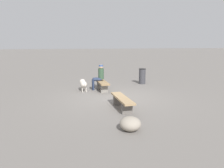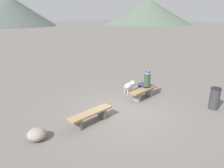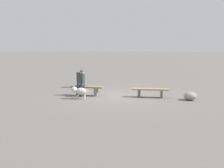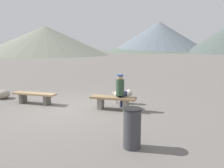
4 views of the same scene
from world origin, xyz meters
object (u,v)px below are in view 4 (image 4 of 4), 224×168
(boulder, at_px, (3,94))
(seated_person, at_px, (121,89))
(bench_right, at_px, (113,101))
(dog, at_px, (123,94))
(bench_left, at_px, (35,96))
(trash_bin, at_px, (132,128))

(boulder, bearing_deg, seated_person, -2.25)
(boulder, bearing_deg, bench_right, -3.61)
(seated_person, bearing_deg, bench_right, -153.17)
(dog, bearing_deg, bench_left, -165.72)
(bench_left, distance_m, boulder, 1.86)
(dog, xyz_separation_m, boulder, (-5.06, -0.61, -0.18))
(bench_left, distance_m, bench_right, 3.10)
(bench_left, xyz_separation_m, bench_right, (3.10, 0.05, 0.02))
(bench_left, bearing_deg, dog, 16.94)
(seated_person, xyz_separation_m, boulder, (-5.18, 0.20, -0.53))
(bench_right, distance_m, boulder, 4.94)
(seated_person, relative_size, dog, 1.52)
(dog, height_order, trash_bin, trash_bin)
(seated_person, height_order, boulder, seated_person)
(bench_right, distance_m, trash_bin, 2.91)
(bench_left, distance_m, trash_bin, 5.01)
(bench_left, relative_size, seated_person, 1.36)
(seated_person, bearing_deg, trash_bin, -67.66)
(bench_left, bearing_deg, boulder, 169.03)
(bench_left, xyz_separation_m, trash_bin, (4.28, -2.61, 0.14))
(bench_right, relative_size, seated_person, 1.26)
(seated_person, relative_size, trash_bin, 1.42)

